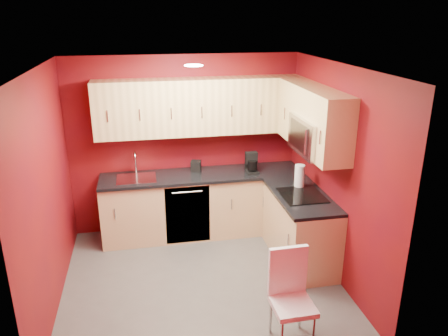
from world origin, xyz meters
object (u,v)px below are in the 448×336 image
object	(u,v)px
microwave	(315,136)
napkin_holder	(196,166)
coffee_maker	(252,163)
paper_towel	(300,176)
dining_chair	(293,301)
sink	(136,175)

from	to	relation	value
microwave	napkin_holder	size ratio (longest dim) A/B	5.23
coffee_maker	paper_towel	size ratio (longest dim) A/B	0.94
microwave	napkin_holder	distance (m)	1.82
coffee_maker	dining_chair	size ratio (longest dim) A/B	0.29
coffee_maker	napkin_holder	bearing A→B (deg)	165.27
microwave	sink	size ratio (longest dim) A/B	1.46
coffee_maker	paper_towel	world-z (taller)	paper_towel
napkin_holder	paper_towel	world-z (taller)	paper_towel
paper_towel	coffee_maker	bearing A→B (deg)	125.54
napkin_holder	dining_chair	bearing A→B (deg)	-77.16
paper_towel	dining_chair	world-z (taller)	paper_towel
sink	paper_towel	size ratio (longest dim) A/B	1.76
microwave	paper_towel	size ratio (longest dim) A/B	2.57
sink	paper_towel	world-z (taller)	sink
paper_towel	napkin_holder	bearing A→B (deg)	145.00
dining_chair	microwave	bearing A→B (deg)	62.23
microwave	sink	xyz separation A→B (m)	(-2.09, 1.00, -0.72)
sink	napkin_holder	xyz separation A→B (m)	(0.83, 0.12, 0.04)
napkin_holder	paper_towel	distance (m)	1.49
sink	microwave	bearing A→B (deg)	-25.60
sink	paper_towel	xyz separation A→B (m)	(2.04, -0.73, 0.11)
coffee_maker	paper_towel	bearing A→B (deg)	-53.57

